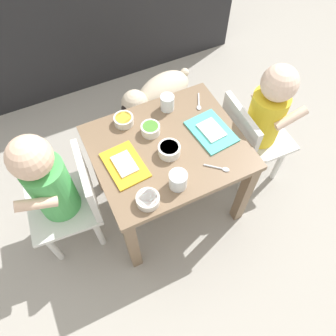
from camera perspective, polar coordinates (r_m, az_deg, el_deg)
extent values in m
plane|color=#9E998E|center=(1.69, 0.00, -5.59)|extent=(7.00, 7.00, 0.00)
cube|color=#7A6047|center=(1.30, 0.00, 3.60)|extent=(0.60, 0.51, 0.03)
cube|color=#7A6047|center=(1.37, -6.25, -13.16)|extent=(0.04, 0.04, 0.44)
cube|color=#7A6047|center=(1.49, 13.14, -4.44)|extent=(0.04, 0.04, 0.44)
cube|color=#7A6047|center=(1.58, -12.39, 0.95)|extent=(0.04, 0.04, 0.44)
cube|color=#7A6047|center=(1.69, 4.97, 7.55)|extent=(0.04, 0.04, 0.44)
cube|color=silver|center=(1.43, -17.92, -6.25)|extent=(0.30, 0.30, 0.02)
cube|color=silver|center=(1.32, -13.98, -2.31)|extent=(0.05, 0.27, 0.22)
cylinder|color=#4CB259|center=(1.31, -19.60, -3.32)|extent=(0.16, 0.16, 0.28)
sphere|color=beige|center=(1.15, -23.00, 1.70)|extent=(0.15, 0.15, 0.15)
cylinder|color=silver|center=(1.62, -20.63, -6.55)|extent=(0.03, 0.03, 0.27)
cylinder|color=silver|center=(1.53, -19.44, -12.92)|extent=(0.03, 0.03, 0.27)
cylinder|color=silver|center=(1.60, -13.83, -4.49)|extent=(0.03, 0.03, 0.27)
cylinder|color=silver|center=(1.50, -12.09, -10.81)|extent=(0.03, 0.03, 0.27)
cylinder|color=beige|center=(1.31, -23.12, 0.75)|extent=(0.15, 0.05, 0.09)
cylinder|color=beige|center=(1.21, -22.03, -5.82)|extent=(0.15, 0.05, 0.09)
cube|color=silver|center=(1.62, 15.39, 5.22)|extent=(0.29, 0.29, 0.02)
cube|color=silver|center=(1.47, 12.28, 6.59)|extent=(0.03, 0.27, 0.22)
cylinder|color=yellow|center=(1.51, 16.57, 8.43)|extent=(0.16, 0.16, 0.26)
sphere|color=beige|center=(1.39, 18.93, 13.85)|extent=(0.15, 0.15, 0.15)
cylinder|color=silver|center=(1.74, 18.78, 0.87)|extent=(0.03, 0.03, 0.27)
cylinder|color=silver|center=(1.82, 15.36, 5.70)|extent=(0.03, 0.03, 0.27)
cylinder|color=silver|center=(1.64, 13.21, -1.44)|extent=(0.03, 0.03, 0.27)
cylinder|color=silver|center=(1.73, 9.86, 3.74)|extent=(0.03, 0.03, 0.27)
cylinder|color=beige|center=(1.45, 20.64, 8.11)|extent=(0.15, 0.05, 0.09)
cylinder|color=beige|center=(1.54, 16.91, 12.83)|extent=(0.15, 0.05, 0.09)
ellipsoid|color=beige|center=(1.84, -0.84, 13.23)|extent=(0.38, 0.28, 0.19)
sphere|color=beige|center=(1.72, -5.83, 11.20)|extent=(0.14, 0.14, 0.14)
sphere|color=black|center=(1.71, -7.09, 10.27)|extent=(0.06, 0.06, 0.06)
torus|color=green|center=(1.75, -4.82, 11.50)|extent=(0.06, 0.12, 0.12)
sphere|color=beige|center=(1.90, 2.91, 16.30)|extent=(0.05, 0.05, 0.05)
cylinder|color=beige|center=(1.94, -3.98, 9.55)|extent=(0.04, 0.04, 0.14)
cylinder|color=beige|center=(1.88, -1.76, 7.72)|extent=(0.04, 0.04, 0.14)
cylinder|color=beige|center=(2.02, 0.14, 12.21)|extent=(0.04, 0.04, 0.14)
cylinder|color=beige|center=(1.97, 2.38, 10.51)|extent=(0.04, 0.04, 0.14)
cube|color=gold|center=(1.24, -7.55, 0.53)|extent=(0.15, 0.20, 0.01)
cube|color=white|center=(1.24, -7.59, 0.74)|extent=(0.08, 0.11, 0.01)
cube|color=#4CC6BC|center=(1.34, 7.56, 6.36)|extent=(0.16, 0.21, 0.01)
cube|color=white|center=(1.34, 7.60, 6.58)|extent=(0.09, 0.12, 0.01)
cylinder|color=white|center=(1.16, 1.77, -2.12)|extent=(0.07, 0.07, 0.07)
cylinder|color=silver|center=(1.17, 1.75, -2.41)|extent=(0.06, 0.06, 0.05)
cylinder|color=white|center=(1.39, -0.12, 11.35)|extent=(0.06, 0.06, 0.07)
cylinder|color=silver|center=(1.40, -0.12, 11.05)|extent=(0.05, 0.05, 0.05)
cylinder|color=silver|center=(1.36, -7.73, 8.28)|extent=(0.08, 0.08, 0.03)
cylinder|color=gold|center=(1.35, -7.80, 8.67)|extent=(0.07, 0.07, 0.01)
cylinder|color=white|center=(1.25, 0.22, 3.18)|extent=(0.09, 0.09, 0.04)
cylinder|color=#4C8C33|center=(1.24, 0.22, 3.66)|extent=(0.07, 0.07, 0.01)
cylinder|color=white|center=(1.32, -3.06, 6.78)|extent=(0.08, 0.08, 0.04)
cylinder|color=#4C8C33|center=(1.31, -3.09, 7.25)|extent=(0.06, 0.06, 0.01)
cylinder|color=silver|center=(1.15, -3.53, -5.54)|extent=(0.08, 0.08, 0.03)
cylinder|color=#D84C33|center=(1.13, -3.56, -5.22)|extent=(0.07, 0.07, 0.01)
cylinder|color=silver|center=(1.24, 7.92, 0.22)|extent=(0.06, 0.05, 0.01)
ellipsoid|color=silver|center=(1.24, 10.06, -0.25)|extent=(0.03, 0.03, 0.01)
cylinder|color=silver|center=(1.46, 5.38, 11.82)|extent=(0.04, 0.07, 0.01)
ellipsoid|color=silver|center=(1.42, 5.42, 10.46)|extent=(0.03, 0.03, 0.01)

